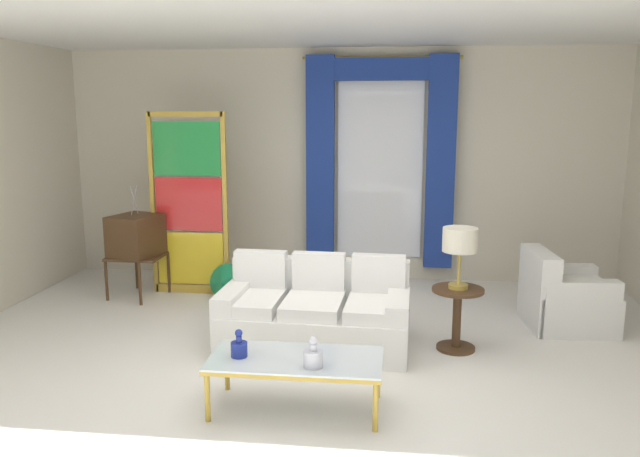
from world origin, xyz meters
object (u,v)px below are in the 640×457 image
(armchair_white, at_px, (562,300))
(couch_white_long, at_px, (316,314))
(coffee_table, at_px, (296,362))
(table_lamp_brass, at_px, (460,242))
(vintage_tv, at_px, (136,237))
(bottle_crystal_tall, at_px, (313,357))
(bottle_blue_decanter, at_px, (239,347))
(round_side_table, at_px, (457,313))
(peacock_figurine, at_px, (225,283))
(stained_glass_divider, at_px, (189,208))

(armchair_white, bearing_deg, couch_white_long, -161.74)
(coffee_table, relative_size, table_lamp_brass, 2.26)
(couch_white_long, height_order, vintage_tv, vintage_tv)
(coffee_table, relative_size, vintage_tv, 0.96)
(bottle_crystal_tall, relative_size, armchair_white, 0.26)
(bottle_blue_decanter, bearing_deg, armchair_white, 37.30)
(round_side_table, bearing_deg, peacock_figurine, 154.49)
(round_side_table, bearing_deg, couch_white_long, -178.74)
(bottle_blue_decanter, distance_m, stained_glass_divider, 3.27)
(couch_white_long, height_order, armchair_white, couch_white_long)
(vintage_tv, bearing_deg, bottle_blue_decanter, -54.38)
(bottle_crystal_tall, bearing_deg, stained_glass_divider, 122.12)
(armchair_white, height_order, peacock_figurine, armchair_white)
(coffee_table, height_order, vintage_tv, vintage_tv)
(peacock_figurine, bearing_deg, table_lamp_brass, -25.51)
(vintage_tv, bearing_deg, round_side_table, -19.41)
(stained_glass_divider, height_order, round_side_table, stained_glass_divider)
(table_lamp_brass, bearing_deg, bottle_crystal_tall, -127.07)
(peacock_figurine, xyz_separation_m, table_lamp_brass, (2.55, -1.22, 0.81))
(couch_white_long, distance_m, bottle_crystal_tall, 1.52)
(couch_white_long, distance_m, vintage_tv, 2.71)
(bottle_crystal_tall, height_order, stained_glass_divider, stained_glass_divider)
(bottle_blue_decanter, relative_size, bottle_crystal_tall, 0.93)
(bottle_crystal_tall, bearing_deg, bottle_blue_decanter, 167.90)
(stained_glass_divider, xyz_separation_m, peacock_figurine, (0.51, -0.30, -0.84))
(vintage_tv, height_order, armchair_white, vintage_tv)
(bottle_crystal_tall, relative_size, vintage_tv, 0.17)
(armchair_white, height_order, stained_glass_divider, stained_glass_divider)
(bottle_crystal_tall, bearing_deg, couch_white_long, 96.52)
(bottle_crystal_tall, bearing_deg, armchair_white, 45.16)
(couch_white_long, distance_m, round_side_table, 1.32)
(bottle_blue_decanter, distance_m, table_lamp_brass, 2.29)
(bottle_blue_decanter, distance_m, armchair_white, 3.61)
(bottle_blue_decanter, height_order, armchair_white, armchair_white)
(round_side_table, bearing_deg, armchair_white, 34.44)
(couch_white_long, xyz_separation_m, peacock_figurine, (-1.23, 1.25, -0.08))
(couch_white_long, relative_size, stained_glass_divider, 0.81)
(couch_white_long, height_order, table_lamp_brass, table_lamp_brass)
(bottle_blue_decanter, height_order, vintage_tv, vintage_tv)
(couch_white_long, bearing_deg, bottle_crystal_tall, -83.48)
(bottle_crystal_tall, distance_m, table_lamp_brass, 1.99)
(stained_glass_divider, bearing_deg, bottle_blue_decanter, -65.39)
(vintage_tv, xyz_separation_m, table_lamp_brass, (3.65, -1.29, 0.30))
(coffee_table, distance_m, bottle_blue_decanter, 0.44)
(table_lamp_brass, bearing_deg, bottle_blue_decanter, -140.91)
(couch_white_long, height_order, round_side_table, couch_white_long)
(coffee_table, bearing_deg, armchair_white, 41.39)
(bottle_blue_decanter, relative_size, stained_glass_divider, 0.10)
(bottle_crystal_tall, height_order, table_lamp_brass, table_lamp_brass)
(bottle_crystal_tall, distance_m, peacock_figurine, 3.09)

